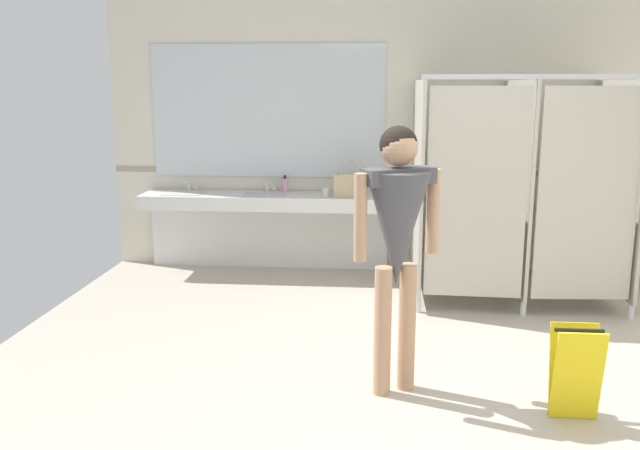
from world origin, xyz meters
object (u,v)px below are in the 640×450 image
Objects in this scene: person_standing at (397,227)px; soap_dispenser at (285,185)px; paper_cup at (326,192)px; wet_floor_sign at (576,372)px; handbag at (349,184)px.

soap_dispenser is at bearing 111.02° from person_standing.
paper_cup is at bearing -26.65° from soap_dispenser.
wet_floor_sign is at bearing -59.76° from paper_cup.
person_standing is at bearing -80.98° from handbag.
wet_floor_sign is at bearing -55.58° from soap_dispenser.
paper_cup is (-0.24, 0.06, -0.09)m from handbag.
person_standing reaches higher than paper_cup.
person_standing is 9.53× the size of soap_dispenser.
paper_cup is at bearing 120.24° from wet_floor_sign.
handbag is at bearing -22.67° from soap_dispenser.
soap_dispenser reaches higher than wet_floor_sign.
soap_dispenser reaches higher than paper_cup.
soap_dispenser is 2.23× the size of paper_cup.
person_standing is at bearing -68.98° from soap_dispenser.
handbag is 2.20× the size of soap_dispenser.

